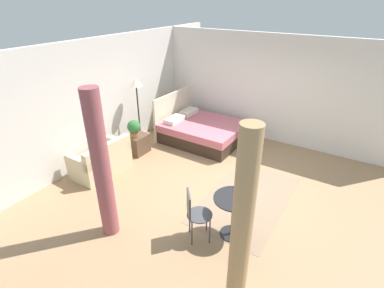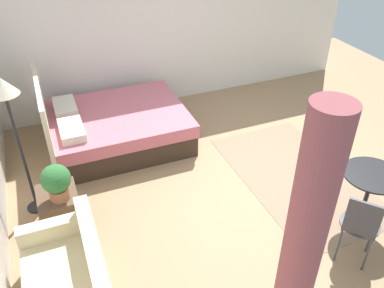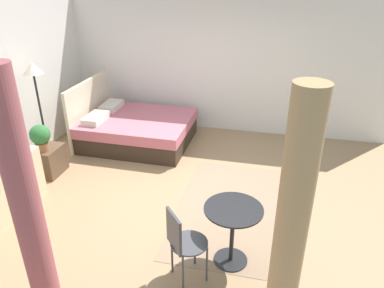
% 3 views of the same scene
% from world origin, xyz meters
% --- Properties ---
extents(ground_plane, '(8.23, 9.54, 0.02)m').
position_xyz_m(ground_plane, '(0.00, 0.00, -0.01)').
color(ground_plane, '#9E7A56').
extents(wall_right, '(0.12, 6.54, 2.80)m').
position_xyz_m(wall_right, '(2.61, 0.00, 1.40)').
color(wall_right, silver).
rests_on(wall_right, ground).
extents(area_rug, '(2.54, 1.47, 0.01)m').
position_xyz_m(area_rug, '(-0.30, -0.55, 0.00)').
color(area_rug, '#93755B').
rests_on(area_rug, ground).
extents(bed, '(1.68, 2.08, 1.20)m').
position_xyz_m(bed, '(1.49, 1.59, 0.30)').
color(bed, '#38281E').
rests_on(bed, ground).
extents(couch, '(1.26, 0.76, 0.79)m').
position_xyz_m(couch, '(-1.12, 2.63, 0.28)').
color(couch, beige).
rests_on(couch, ground).
extents(nightstand, '(0.52, 0.45, 0.48)m').
position_xyz_m(nightstand, '(0.01, 2.58, 0.24)').
color(nightstand, brown).
rests_on(nightstand, ground).
extents(potted_plant, '(0.33, 0.33, 0.45)m').
position_xyz_m(potted_plant, '(-0.09, 2.55, 0.73)').
color(potted_plant, '#935B3D').
rests_on(potted_plant, nightstand).
extents(floor_lamp, '(0.32, 0.32, 1.79)m').
position_xyz_m(floor_lamp, '(0.44, 2.85, 1.52)').
color(floor_lamp, black).
rests_on(floor_lamp, ground).
extents(balcony_table, '(0.67, 0.67, 0.76)m').
position_xyz_m(balcony_table, '(-1.34, -0.71, 0.53)').
color(balcony_table, black).
rests_on(balcony_table, ground).
extents(cafe_chair_near_window, '(0.58, 0.58, 0.92)m').
position_xyz_m(cafe_chair_near_window, '(-1.75, -0.22, 0.56)').
color(cafe_chair_near_window, '#3F3F44').
rests_on(cafe_chair_near_window, ground).
extents(curtain_right, '(0.27, 0.27, 2.53)m').
position_xyz_m(curtain_right, '(-2.36, 1.08, 1.26)').
color(curtain_right, '#994C51').
rests_on(curtain_right, ground).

